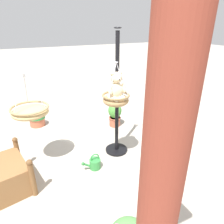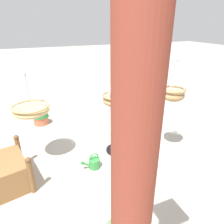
% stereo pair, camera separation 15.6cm
% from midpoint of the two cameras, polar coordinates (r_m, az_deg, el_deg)
% --- Properties ---
extents(ground_plane, '(40.00, 40.00, 0.00)m').
position_cam_midpoint_polar(ground_plane, '(4.08, 0.53, -12.38)').
color(ground_plane, '#A8A093').
extents(display_pole_central, '(0.44, 0.44, 2.34)m').
position_cam_midpoint_polar(display_pole_central, '(3.90, 2.66, -1.98)').
color(display_pole_central, black).
rests_on(display_pole_central, ground).
extents(hanging_basket_with_teddy, '(0.46, 0.46, 0.73)m').
position_cam_midpoint_polar(hanging_basket_with_teddy, '(3.43, 2.35, 3.56)').
color(hanging_basket_with_teddy, '#A37F51').
extents(teddy_bear, '(0.33, 0.29, 0.48)m').
position_cam_midpoint_polar(teddy_bear, '(3.35, 2.57, 6.76)').
color(teddy_bear, beige).
extents(hanging_basket_left_high, '(0.43, 0.43, 0.74)m').
position_cam_midpoint_polar(hanging_basket_left_high, '(3.83, 17.74, 4.81)').
color(hanging_basket_left_high, '#A37F51').
extents(hanging_basket_right_low, '(0.62, 0.62, 0.74)m').
position_cam_midpoint_polar(hanging_basket_right_low, '(3.66, -20.45, 0.59)').
color(hanging_basket_right_low, tan).
extents(potted_plant_fern_front, '(0.40, 0.40, 0.53)m').
position_cam_midpoint_polar(potted_plant_fern_front, '(5.47, -18.55, -0.58)').
color(potted_plant_fern_front, '#BC6042').
rests_on(potted_plant_fern_front, ground).
extents(potted_plant_bushy_green, '(0.33, 0.33, 0.62)m').
position_cam_midpoint_polar(potted_plant_bushy_green, '(5.07, 2.41, -0.59)').
color(potted_plant_bushy_green, '#AD563D').
rests_on(potted_plant_bushy_green, ground).
extents(watering_can, '(0.35, 0.20, 0.30)m').
position_cam_midpoint_polar(watering_can, '(3.77, -3.86, -13.93)').
color(watering_can, '#338C3F').
rests_on(watering_can, ground).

